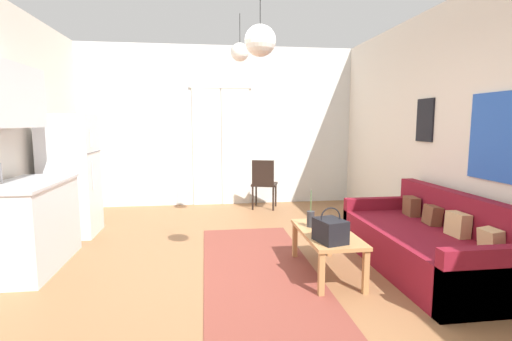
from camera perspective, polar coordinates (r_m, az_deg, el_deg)
The scene contains 13 objects.
ground_plane at distance 3.70m, azimuth -2.94°, elevation -17.56°, with size 5.52×7.68×0.10m, color #8E603D.
wall_back at distance 6.94m, azimuth -5.54°, elevation 6.60°, with size 5.12×0.13×2.88m.
wall_right at distance 4.35m, azimuth 32.10°, elevation 5.30°, with size 0.12×7.28×2.88m.
area_rug at distance 3.98m, azimuth 0.45°, elevation -14.83°, with size 1.13×2.95×0.01m, color brown.
couch at distance 4.29m, azimuth 24.90°, elevation -10.25°, with size 0.91×2.01×0.80m.
coffee_table at distance 3.85m, azimuth 10.68°, elevation -9.94°, with size 0.48×1.05×0.43m.
bamboo_vase at distance 3.95m, azimuth 8.32°, elevation -7.29°, with size 0.08×0.08×0.38m.
handbag at distance 3.49m, azimuth 11.24°, elevation -8.92°, with size 0.29×0.33×0.32m.
refrigerator at distance 5.56m, azimuth -26.37°, elevation -0.67°, with size 0.65×0.64×1.62m.
kitchen_counter at distance 4.50m, azimuth -31.80°, elevation -2.98°, with size 0.62×1.24×2.08m.
accent_chair at distance 6.53m, azimuth 1.20°, elevation -1.70°, with size 0.52×0.51×0.87m.
pendant_lamp_near at distance 3.30m, azimuth 0.64°, elevation 19.16°, with size 0.26×0.26×0.83m.
pendant_lamp_far at distance 5.03m, azimuth -2.46°, elevation 17.56°, with size 0.24×0.24×0.59m.
Camera 1 is at (-0.27, -3.35, 1.50)m, focal length 26.27 mm.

